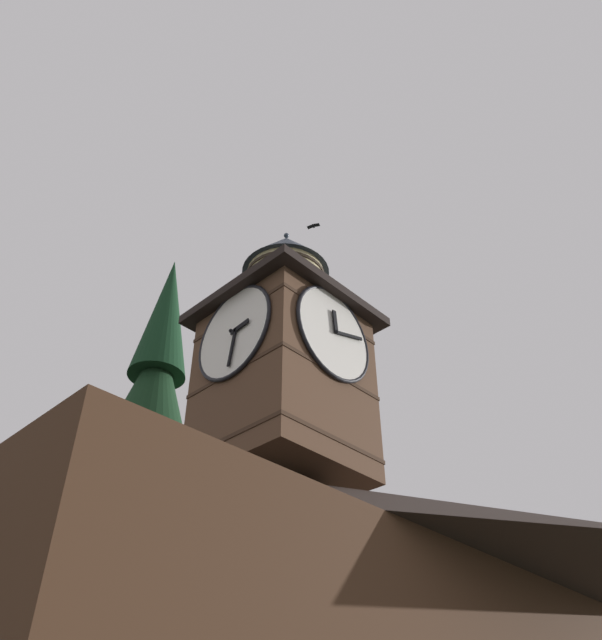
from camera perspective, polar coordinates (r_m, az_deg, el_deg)
clock_tower at (r=16.69m, az=-1.53°, el=-3.56°), size 4.09×4.09×8.03m
pine_tree_behind at (r=20.39m, az=-15.20°, el=-19.50°), size 6.58×6.58×19.53m
moon at (r=50.14m, az=-22.98°, el=-21.64°), size 1.96×1.96×1.96m
flying_bird_high at (r=23.63m, az=1.12°, el=8.39°), size 0.31×0.49×0.11m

